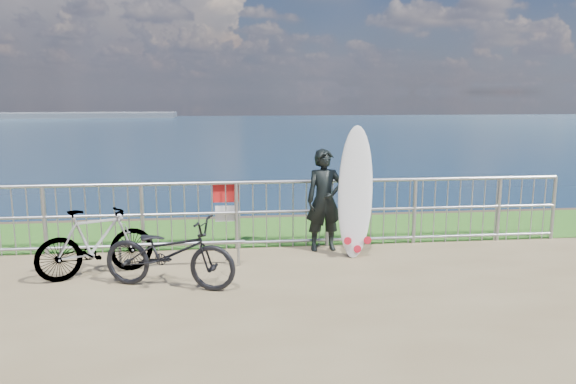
{
  "coord_description": "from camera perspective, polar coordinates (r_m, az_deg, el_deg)",
  "views": [
    {
      "loc": [
        -0.69,
        -7.37,
        2.54
      ],
      "look_at": [
        0.3,
        1.2,
        1.0
      ],
      "focal_mm": 35.0,
      "sensor_mm": 36.0,
      "label": 1
    }
  ],
  "objects": [
    {
      "name": "grass_strip",
      "position": [
        10.4,
        -2.6,
        -3.96
      ],
      "size": [
        120.0,
        120.0,
        0.0
      ],
      "primitive_type": "plane",
      "color": "#28621B",
      "rests_on": "ground"
    },
    {
      "name": "surfboard",
      "position": [
        8.78,
        6.85,
        -0.44
      ],
      "size": [
        0.65,
        0.61,
        2.05
      ],
      "color": "white",
      "rests_on": "ground"
    },
    {
      "name": "bicycle_near",
      "position": [
        7.53,
        -11.95,
        -6.04
      ],
      "size": [
        1.91,
        1.17,
        0.95
      ],
      "primitive_type": "imported",
      "rotation": [
        0.0,
        0.0,
        1.25
      ],
      "color": "black",
      "rests_on": "ground"
    },
    {
      "name": "seascape",
      "position": [
        160.86,
        -22.3,
        7.02
      ],
      "size": [
        260.0,
        260.0,
        5.0
      ],
      "color": "brown",
      "rests_on": "ground"
    },
    {
      "name": "railing",
      "position": [
        9.21,
        -2.08,
        -2.18
      ],
      "size": [
        10.06,
        0.1,
        1.13
      ],
      "color": "#989AA0",
      "rests_on": "ground"
    },
    {
      "name": "bike_rack",
      "position": [
        8.35,
        -10.95,
        -5.44
      ],
      "size": [
        1.9,
        0.05,
        0.39
      ],
      "color": "#989AA0",
      "rests_on": "ground"
    },
    {
      "name": "surfer",
      "position": [
        9.05,
        3.72,
        -0.83
      ],
      "size": [
        0.63,
        0.44,
        1.65
      ],
      "primitive_type": "imported",
      "rotation": [
        0.0,
        0.0,
        0.07
      ],
      "color": "black",
      "rests_on": "ground"
    },
    {
      "name": "bicycle_far",
      "position": [
        8.25,
        -18.96,
        -4.87
      ],
      "size": [
        1.65,
        1.09,
        0.97
      ],
      "primitive_type": "imported",
      "rotation": [
        0.0,
        0.0,
        2.0
      ],
      "color": "black",
      "rests_on": "ground"
    }
  ]
}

